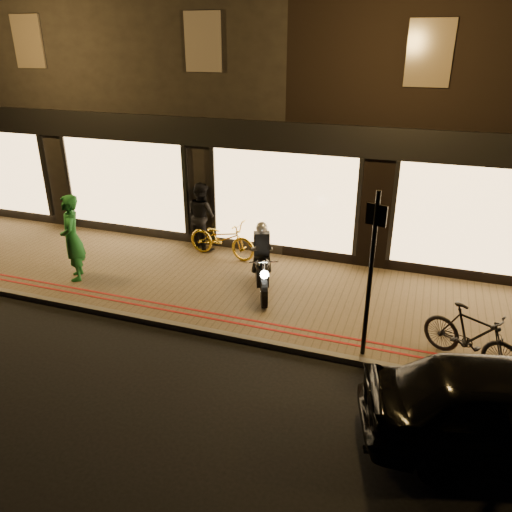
{
  "coord_description": "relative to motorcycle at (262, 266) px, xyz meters",
  "views": [
    {
      "loc": [
        3.28,
        -7.42,
        5.27
      ],
      "look_at": [
        0.12,
        1.59,
        1.1
      ],
      "focal_mm": 35.0,
      "sensor_mm": 36.0,
      "label": 1
    }
  ],
  "objects": [
    {
      "name": "red_kerb_lines",
      "position": [
        -0.15,
        -1.37,
        -0.61
      ],
      "size": [
        50.0,
        0.26,
        0.01
      ],
      "color": "maroon",
      "rests_on": "sidewalk"
    },
    {
      "name": "person_green",
      "position": [
        -4.29,
        -0.79,
        0.39
      ],
      "size": [
        0.81,
        0.87,
        2.01
      ],
      "primitive_type": "imported",
      "rotation": [
        0.0,
        0.0,
        -0.97
      ],
      "color": "#1B662A",
      "rests_on": "sidewalk"
    },
    {
      "name": "bicycle_dark",
      "position": [
        4.2,
        -1.36,
        -0.09
      ],
      "size": [
        1.77,
        1.29,
        1.06
      ],
      "primitive_type": "imported",
      "rotation": [
        0.0,
        0.0,
        1.06
      ],
      "color": "black",
      "rests_on": "sidewalk"
    },
    {
      "name": "parked_car",
      "position": [
        4.63,
        -3.15,
        -0.05
      ],
      "size": [
        4.28,
        2.58,
        1.36
      ],
      "primitive_type": "imported",
      "rotation": [
        0.0,
        0.0,
        1.83
      ],
      "color": "black",
      "rests_on": "ground"
    },
    {
      "name": "ground",
      "position": [
        -0.15,
        -1.92,
        -0.73
      ],
      "size": [
        90.0,
        90.0,
        0.0
      ],
      "primitive_type": "plane",
      "color": "black",
      "rests_on": "ground"
    },
    {
      "name": "sign_post",
      "position": [
        2.46,
        -1.67,
        1.06
      ],
      "size": [
        0.34,
        0.14,
        3.0
      ],
      "rotation": [
        0.0,
        0.0,
        -0.31
      ],
      "color": "black",
      "rests_on": "sidewalk"
    },
    {
      "name": "bicycle_gold",
      "position": [
        -1.58,
        1.5,
        -0.13
      ],
      "size": [
        1.93,
        0.89,
        0.98
      ],
      "primitive_type": "imported",
      "rotation": [
        0.0,
        0.0,
        1.44
      ],
      "color": "gold",
      "rests_on": "sidewalk"
    },
    {
      "name": "building_row",
      "position": [
        -0.15,
        7.07,
        3.51
      ],
      "size": [
        48.0,
        10.11,
        8.5
      ],
      "color": "black",
      "rests_on": "ground"
    },
    {
      "name": "kerb_stone",
      "position": [
        -0.15,
        -1.87,
        -0.67
      ],
      "size": [
        50.0,
        0.14,
        0.12
      ],
      "primitive_type": "cube",
      "color": "#59544C",
      "rests_on": "ground"
    },
    {
      "name": "person_dark",
      "position": [
        -2.3,
        1.88,
        0.28
      ],
      "size": [
        1.1,
        1.04,
        1.78
      ],
      "primitive_type": "imported",
      "rotation": [
        0.0,
        0.0,
        2.56
      ],
      "color": "black",
      "rests_on": "sidewalk"
    },
    {
      "name": "motorcycle",
      "position": [
        0.0,
        0.0,
        0.0
      ],
      "size": [
        0.89,
        1.84,
        1.59
      ],
      "rotation": [
        0.0,
        0.0,
        0.39
      ],
      "color": "black",
      "rests_on": "sidewalk"
    },
    {
      "name": "sidewalk",
      "position": [
        -0.15,
        0.08,
        -0.67
      ],
      "size": [
        50.0,
        4.0,
        0.12
      ],
      "primitive_type": "cube",
      "color": "brown",
      "rests_on": "ground"
    }
  ]
}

